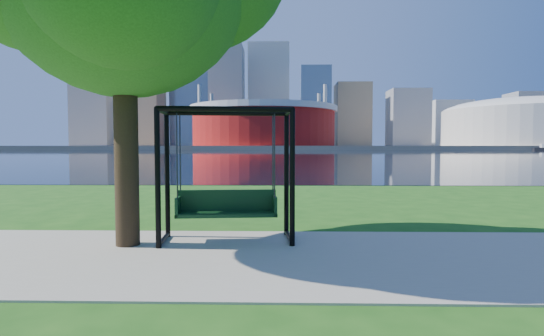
{
  "coord_description": "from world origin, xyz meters",
  "views": [
    {
      "loc": [
        0.42,
        -7.19,
        1.79
      ],
      "look_at": [
        0.25,
        0.0,
        1.42
      ],
      "focal_mm": 28.0,
      "sensor_mm": 36.0,
      "label": 1
    }
  ],
  "objects": [
    {
      "name": "skyline",
      "position": [
        -4.27,
        319.39,
        35.89
      ],
      "size": [
        392.0,
        66.0,
        96.5
      ],
      "color": "gray",
      "rests_on": "far_bank"
    },
    {
      "name": "arena",
      "position": [
        135.0,
        235.0,
        15.87
      ],
      "size": [
        84.0,
        84.0,
        26.56
      ],
      "color": "beige",
      "rests_on": "far_bank"
    },
    {
      "name": "swing",
      "position": [
        -0.6,
        0.63,
        1.2
      ],
      "size": [
        2.51,
        1.28,
        2.48
      ],
      "rotation": [
        0.0,
        0.0,
        0.1
      ],
      "color": "black",
      "rests_on": "ground"
    },
    {
      "name": "far_bank",
      "position": [
        0.0,
        306.0,
        1.0
      ],
      "size": [
        900.0,
        228.0,
        2.0
      ],
      "primitive_type": "cube",
      "color": "#937F60",
      "rests_on": "ground"
    },
    {
      "name": "path",
      "position": [
        0.0,
        -0.5,
        0.01
      ],
      "size": [
        120.0,
        4.0,
        0.03
      ],
      "primitive_type": "cube",
      "color": "#9E937F",
      "rests_on": "ground"
    },
    {
      "name": "river",
      "position": [
        0.0,
        102.0,
        0.01
      ],
      "size": [
        900.0,
        180.0,
        0.02
      ],
      "primitive_type": "cube",
      "color": "black",
      "rests_on": "ground"
    },
    {
      "name": "stadium",
      "position": [
        -10.0,
        235.0,
        14.23
      ],
      "size": [
        83.0,
        83.0,
        32.0
      ],
      "color": "maroon",
      "rests_on": "far_bank"
    },
    {
      "name": "ground",
      "position": [
        0.0,
        0.0,
        0.0
      ],
      "size": [
        900.0,
        900.0,
        0.0
      ],
      "primitive_type": "plane",
      "color": "#1E5114",
      "rests_on": "ground"
    }
  ]
}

